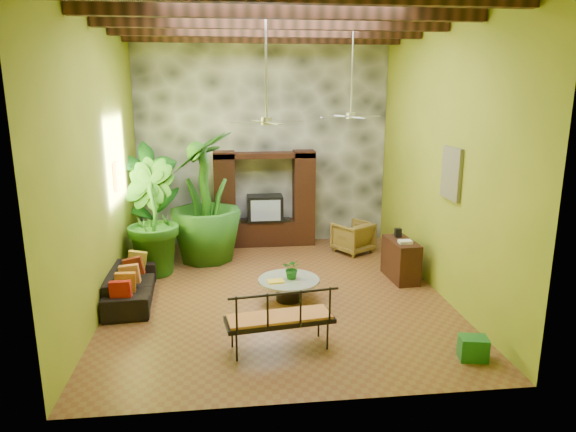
{
  "coord_description": "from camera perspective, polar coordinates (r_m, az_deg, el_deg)",
  "views": [
    {
      "loc": [
        -0.83,
        -8.95,
        3.69
      ],
      "look_at": [
        0.22,
        0.2,
        1.43
      ],
      "focal_mm": 32.0,
      "sensor_mm": 36.0,
      "label": 1
    }
  ],
  "objects": [
    {
      "name": "back_wall",
      "position": [
        12.53,
        -2.79,
        8.33
      ],
      "size": [
        6.0,
        0.02,
        5.0
      ],
      "primitive_type": "cube",
      "color": "olive",
      "rests_on": "ground"
    },
    {
      "name": "coffee_table",
      "position": [
        9.31,
        0.08,
        -7.84
      ],
      "size": [
        1.1,
        1.1,
        0.4
      ],
      "rotation": [
        0.0,
        0.0,
        -0.29
      ],
      "color": "black",
      "rests_on": "ground"
    },
    {
      "name": "ceiling_fan_front",
      "position": [
        8.58,
        -2.41,
        11.86
      ],
      "size": [
        1.28,
        1.28,
        1.86
      ],
      "color": "#BCBCC1",
      "rests_on": "ceiling"
    },
    {
      "name": "ground",
      "position": [
        9.71,
        -1.19,
        -8.53
      ],
      "size": [
        7.0,
        7.0,
        0.0
      ],
      "primitive_type": "plane",
      "color": "brown",
      "rests_on": "ground"
    },
    {
      "name": "sofa",
      "position": [
        9.7,
        -17.09,
        -7.38
      ],
      "size": [
        0.9,
        2.01,
        0.57
      ],
      "primitive_type": "imported",
      "rotation": [
        0.0,
        0.0,
        1.64
      ],
      "color": "black",
      "rests_on": "ground"
    },
    {
      "name": "wall_art_painting",
      "position": [
        9.27,
        17.69,
        4.53
      ],
      "size": [
        0.06,
        0.7,
        0.9
      ],
      "primitive_type": "cube",
      "color": "#22587E",
      "rests_on": "right_wall"
    },
    {
      "name": "tall_plant_b",
      "position": [
        10.78,
        -15.11,
        -0.17
      ],
      "size": [
        1.6,
        1.66,
        2.35
      ],
      "primitive_type": "imported",
      "rotation": [
        0.0,
        0.0,
        2.19
      ],
      "color": "#24631A",
      "rests_on": "ground"
    },
    {
      "name": "left_wall",
      "position": [
        9.28,
        -20.14,
        5.6
      ],
      "size": [
        0.02,
        7.0,
        5.0
      ],
      "primitive_type": "cube",
      "color": "olive",
      "rests_on": "ground"
    },
    {
      "name": "wicker_armchair",
      "position": [
        12.07,
        7.23,
        -2.33
      ],
      "size": [
        1.07,
        1.08,
        0.72
      ],
      "primitive_type": "imported",
      "rotation": [
        0.0,
        0.0,
        3.71
      ],
      "color": "olive",
      "rests_on": "ground"
    },
    {
      "name": "right_wall",
      "position": [
        9.81,
        16.57,
        6.26
      ],
      "size": [
        0.02,
        7.0,
        5.0
      ],
      "primitive_type": "cube",
      "color": "olive",
      "rests_on": "ground"
    },
    {
      "name": "iron_bench",
      "position": [
        7.49,
        -0.89,
        -11.12
      ],
      "size": [
        1.63,
        0.78,
        0.57
      ],
      "rotation": [
        0.0,
        0.0,
        0.14
      ],
      "color": "black",
      "rests_on": "ground"
    },
    {
      "name": "green_bin",
      "position": [
        7.88,
        19.88,
        -13.65
      ],
      "size": [
        0.43,
        0.35,
        0.33
      ],
      "primitive_type": "cube",
      "rotation": [
        0.0,
        0.0,
        -0.2
      ],
      "color": "#207838",
      "rests_on": "ground"
    },
    {
      "name": "stone_accent_wall",
      "position": [
        12.47,
        -2.77,
        8.31
      ],
      "size": [
        5.98,
        0.1,
        4.98
      ],
      "primitive_type": "cube",
      "color": "#3E4147",
      "rests_on": "ground"
    },
    {
      "name": "entertainment_center",
      "position": [
        12.41,
        -2.59,
        1.11
      ],
      "size": [
        2.4,
        0.55,
        2.3
      ],
      "color": "black",
      "rests_on": "ground"
    },
    {
      "name": "ceiling_beams",
      "position": [
        9.05,
        -1.36,
        20.71
      ],
      "size": [
        5.95,
        5.36,
        0.22
      ],
      "color": "#3F1F14",
      "rests_on": "ceiling"
    },
    {
      "name": "ceiling",
      "position": [
        9.08,
        -1.36,
        22.09
      ],
      "size": [
        6.0,
        7.0,
        0.02
      ],
      "primitive_type": "cube",
      "color": "silver",
      "rests_on": "back_wall"
    },
    {
      "name": "side_console",
      "position": [
        10.51,
        12.42,
        -4.76
      ],
      "size": [
        0.52,
        1.03,
        0.8
      ],
      "primitive_type": "cube",
      "rotation": [
        0.0,
        0.0,
        0.07
      ],
      "color": "#3B2512",
      "rests_on": "ground"
    },
    {
      "name": "tall_plant_c",
      "position": [
        11.3,
        -9.24,
        2.08
      ],
      "size": [
        1.86,
        1.86,
        2.86
      ],
      "primitive_type": "imported",
      "rotation": [
        0.0,
        0.0,
        4.53
      ],
      "color": "#26631A",
      "rests_on": "ground"
    },
    {
      "name": "yellow_tray",
      "position": [
        9.11,
        -1.36,
        -7.27
      ],
      "size": [
        0.3,
        0.24,
        0.03
      ],
      "primitive_type": "cube",
      "rotation": [
        0.0,
        0.0,
        0.14
      ],
      "color": "gold",
      "rests_on": "coffee_table"
    },
    {
      "name": "wall_art_mask",
      "position": [
        10.3,
        -18.49,
        4.2
      ],
      "size": [
        0.06,
        0.32,
        0.55
      ],
      "primitive_type": "cube",
      "color": "yellow",
      "rests_on": "left_wall"
    },
    {
      "name": "tall_plant_a",
      "position": [
        11.75,
        -14.98,
        1.56
      ],
      "size": [
        1.63,
        1.42,
        2.59
      ],
      "primitive_type": "imported",
      "rotation": [
        0.0,
        0.0,
        0.44
      ],
      "color": "#1B681B",
      "rests_on": "ground"
    },
    {
      "name": "centerpiece_plant",
      "position": [
        9.23,
        0.49,
        -5.85
      ],
      "size": [
        0.42,
        0.39,
        0.37
      ],
      "primitive_type": "imported",
      "rotation": [
        0.0,
        0.0,
        -0.37
      ],
      "color": "#185E1A",
      "rests_on": "coffee_table"
    },
    {
      "name": "ceiling_fan_back",
      "position": [
        10.44,
        7.04,
        12.12
      ],
      "size": [
        1.28,
        1.28,
        1.86
      ],
      "color": "#BCBCC1",
      "rests_on": "ceiling"
    }
  ]
}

